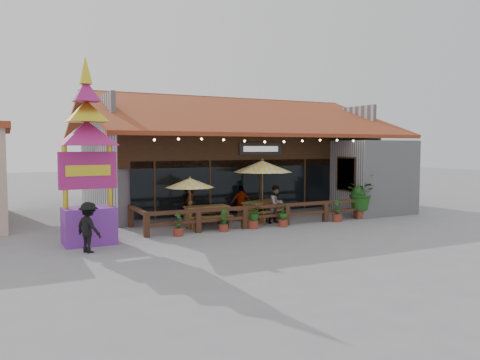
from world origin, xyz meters
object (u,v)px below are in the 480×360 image
pedestrian (89,227)px  picnic_table_right (262,208)px  umbrella_left (190,183)px  umbrella_right (262,167)px  thai_sign_tower (87,138)px  tropical_plant (359,194)px  picnic_table_left (207,213)px

pedestrian → picnic_table_right: bearing=-96.5°
umbrella_left → umbrella_right: umbrella_right is taller
thai_sign_tower → tropical_plant: thai_sign_tower is taller
umbrella_left → thai_sign_tower: 4.69m
picnic_table_left → thai_sign_tower: 5.86m
thai_sign_tower → tropical_plant: bearing=1.7°
picnic_table_left → tropical_plant: tropical_plant is taller
pedestrian → thai_sign_tower: bearing=-36.8°
umbrella_left → picnic_table_left: umbrella_left is taller
picnic_table_left → picnic_table_right: 2.85m
umbrella_left → thai_sign_tower: bearing=-161.9°
picnic_table_left → tropical_plant: bearing=-7.7°
picnic_table_right → thai_sign_tower: (-7.68, -1.75, 2.98)m
tropical_plant → pedestrian: tropical_plant is taller
picnic_table_right → tropical_plant: tropical_plant is taller
picnic_table_left → pedestrian: size_ratio=1.23×
umbrella_left → picnic_table_right: 3.77m
picnic_table_right → pedestrian: pedestrian is taller
tropical_plant → thai_sign_tower: bearing=-178.3°
pedestrian → umbrella_right: bearing=-97.2°
picnic_table_left → pedestrian: 5.75m
tropical_plant → pedestrian: bearing=-172.0°
tropical_plant → pedestrian: size_ratio=1.27×
tropical_plant → picnic_table_right: bearing=162.4°
umbrella_left → tropical_plant: umbrella_left is taller
umbrella_right → picnic_table_left: 3.34m
umbrella_left → picnic_table_right: size_ratio=1.10×
picnic_table_left → thai_sign_tower: (-4.86, -1.34, 2.99)m
thai_sign_tower → tropical_plant: 12.28m
picnic_table_left → picnic_table_right: bearing=8.3°
picnic_table_right → thai_sign_tower: 8.43m
picnic_table_right → pedestrian: (-7.90, -3.10, 0.20)m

